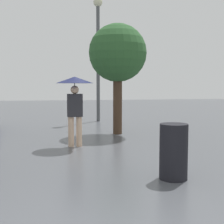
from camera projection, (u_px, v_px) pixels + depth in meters
name	position (u px, v px, depth m)	size (l,w,h in m)	color
pedestrian	(75.00, 93.00, 7.79)	(0.94, 0.94, 1.77)	beige
tree	(118.00, 54.00, 9.78)	(1.82, 1.82, 3.48)	#473323
street_lamp	(98.00, 43.00, 13.23)	(0.39, 0.39, 5.23)	#515456
trash_bin	(174.00, 152.00, 5.13)	(0.46, 0.46, 0.92)	black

